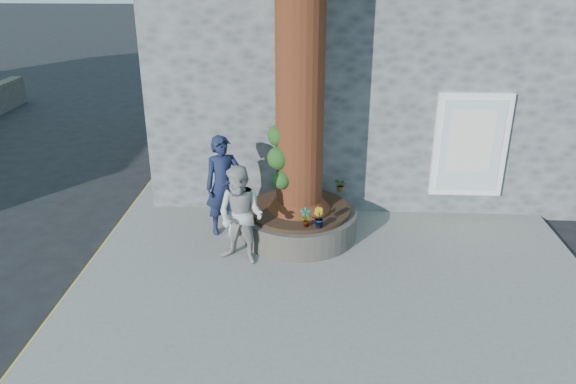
{
  "coord_description": "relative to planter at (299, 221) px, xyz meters",
  "views": [
    {
      "loc": [
        1.12,
        -8.1,
        5.34
      ],
      "look_at": [
        0.61,
        1.52,
        1.25
      ],
      "focal_mm": 35.0,
      "sensor_mm": 36.0,
      "label": 1
    }
  ],
  "objects": [
    {
      "name": "plant_c",
      "position": [
        -0.85,
        -0.85,
        0.46
      ],
      "size": [
        0.23,
        0.23,
        0.31
      ],
      "primitive_type": "imported",
      "rotation": [
        0.0,
        0.0,
        3.56
      ],
      "color": "gray",
      "rests_on": "planter"
    },
    {
      "name": "man",
      "position": [
        -1.5,
        0.05,
        0.72
      ],
      "size": [
        0.87,
        0.74,
        2.03
      ],
      "primitive_type": "imported",
      "rotation": [
        0.0,
        0.0,
        0.41
      ],
      "color": "#141B37",
      "rests_on": "pavement"
    },
    {
      "name": "plant_b",
      "position": [
        0.38,
        -0.85,
        0.5
      ],
      "size": [
        0.29,
        0.29,
        0.38
      ],
      "primitive_type": "imported",
      "rotation": [
        0.0,
        0.0,
        2.23
      ],
      "color": "gray",
      "rests_on": "planter"
    },
    {
      "name": "pavement",
      "position": [
        0.7,
        -1.0,
        -0.35
      ],
      "size": [
        9.0,
        8.0,
        0.12
      ],
      "primitive_type": "cube",
      "color": "slate",
      "rests_on": "ground"
    },
    {
      "name": "woman",
      "position": [
        -1.0,
        -1.11,
        0.63
      ],
      "size": [
        1.09,
        0.97,
        1.84
      ],
      "primitive_type": "imported",
      "rotation": [
        0.0,
        0.0,
        -0.37
      ],
      "color": "#A3A19C",
      "rests_on": "pavement"
    },
    {
      "name": "yellow_line",
      "position": [
        -3.85,
        -1.0,
        -0.41
      ],
      "size": [
        0.1,
        30.0,
        0.01
      ],
      "primitive_type": "cube",
      "color": "yellow",
      "rests_on": "ground"
    },
    {
      "name": "stone_shop",
      "position": [
        1.7,
        5.2,
        2.75
      ],
      "size": [
        10.3,
        8.3,
        6.3
      ],
      "color": "#494B4E",
      "rests_on": "ground"
    },
    {
      "name": "plant_a",
      "position": [
        0.15,
        -0.85,
        0.5
      ],
      "size": [
        0.22,
        0.17,
        0.38
      ],
      "primitive_type": "imported",
      "rotation": [
        0.0,
        0.0,
        0.19
      ],
      "color": "gray",
      "rests_on": "planter"
    },
    {
      "name": "plant_d",
      "position": [
        0.85,
        0.85,
        0.45
      ],
      "size": [
        0.35,
        0.35,
        0.29
      ],
      "primitive_type": "imported",
      "rotation": [
        0.0,
        0.0,
        5.36
      ],
      "color": "gray",
      "rests_on": "planter"
    },
    {
      "name": "shopping_bag",
      "position": [
        -1.3,
        -0.11,
        -0.15
      ],
      "size": [
        0.21,
        0.13,
        0.28
      ],
      "primitive_type": "cube",
      "rotation": [
        0.0,
        0.0,
        0.05
      ],
      "color": "white",
      "rests_on": "pavement"
    },
    {
      "name": "planter",
      "position": [
        0.0,
        0.0,
        0.0
      ],
      "size": [
        2.3,
        2.3,
        0.6
      ],
      "color": "black",
      "rests_on": "pavement"
    },
    {
      "name": "ground",
      "position": [
        -0.8,
        -2.0,
        -0.41
      ],
      "size": [
        120.0,
        120.0,
        0.0
      ],
      "primitive_type": "plane",
      "color": "black",
      "rests_on": "ground"
    }
  ]
}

